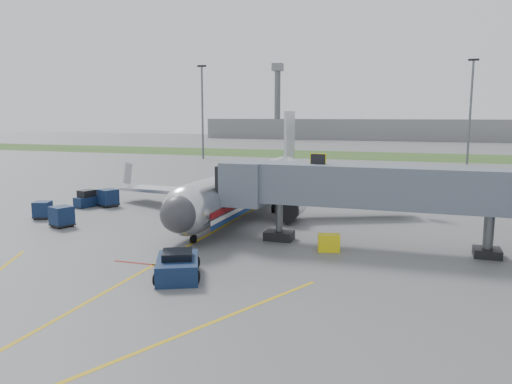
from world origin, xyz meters
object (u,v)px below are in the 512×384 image
(baggage_tug, at_px, (87,199))
(ramp_worker, at_px, (194,211))
(pushback_tug, at_px, (178,267))
(belt_loader, at_px, (212,211))
(airliner, at_px, (250,186))

(baggage_tug, height_order, ramp_worker, baggage_tug)
(pushback_tug, bearing_deg, ramp_worker, 111.92)
(ramp_worker, bearing_deg, baggage_tug, 142.71)
(belt_loader, bearing_deg, pushback_tug, -73.34)
(pushback_tug, bearing_deg, baggage_tug, 137.98)
(belt_loader, bearing_deg, baggage_tug, 176.87)
(belt_loader, bearing_deg, ramp_worker, -126.45)
(pushback_tug, xyz_separation_m, ramp_worker, (-6.33, 15.74, 0.08))
(pushback_tug, relative_size, ramp_worker, 3.01)
(airliner, height_order, belt_loader, airliner)
(airliner, distance_m, ramp_worker, 6.72)
(airliner, relative_size, baggage_tug, 12.51)
(baggage_tug, bearing_deg, pushback_tug, -42.02)
(pushback_tug, bearing_deg, belt_loader, 106.66)
(airliner, distance_m, baggage_tug, 17.77)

